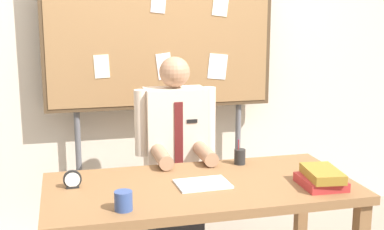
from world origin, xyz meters
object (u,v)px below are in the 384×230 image
object	(u,v)px
open_notebook	(203,184)
desk_clock	(72,180)
desk	(201,198)
bulletin_board	(161,37)
book_stack	(322,178)
pen_holder	(240,157)
person	(176,166)
coffee_mug	(123,201)

from	to	relation	value
open_notebook	desk_clock	world-z (taller)	desk_clock
desk	bulletin_board	xyz separation A→B (m)	(0.00, 1.15, 0.83)
book_stack	open_notebook	bearing A→B (deg)	163.76
desk	pen_holder	size ratio (longest dim) A/B	10.69
open_notebook	person	bearing A→B (deg)	90.46
person	open_notebook	bearing A→B (deg)	-89.54
desk	desk_clock	distance (m)	0.71
coffee_mug	pen_holder	world-z (taller)	pen_holder
desk	open_notebook	xyz separation A→B (m)	(0.01, -0.02, 0.09)
coffee_mug	book_stack	bearing A→B (deg)	3.98
desk	bulletin_board	size ratio (longest dim) A/B	0.83
desk	pen_holder	xyz separation A→B (m)	(0.33, 0.30, 0.13)
desk	coffee_mug	world-z (taller)	coffee_mug
book_stack	person	bearing A→B (deg)	126.19
bulletin_board	book_stack	xyz separation A→B (m)	(0.63, -1.35, -0.70)
bulletin_board	desk_clock	bearing A→B (deg)	-123.62
book_stack	open_notebook	size ratio (longest dim) A/B	1.02
book_stack	desk_clock	distance (m)	1.35
desk	bulletin_board	distance (m)	1.42
coffee_mug	desk_clock	bearing A→B (deg)	120.96
book_stack	desk_clock	size ratio (longest dim) A/B	2.98
desk	desk_clock	size ratio (longest dim) A/B	17.33
person	coffee_mug	world-z (taller)	person
desk_clock	coffee_mug	size ratio (longest dim) A/B	1.03
desk	open_notebook	size ratio (longest dim) A/B	5.92
pen_holder	bulletin_board	bearing A→B (deg)	111.38
book_stack	coffee_mug	distance (m)	1.09
pen_holder	desk_clock	bearing A→B (deg)	-169.37
desk_clock	bulletin_board	bearing A→B (deg)	56.38
desk	book_stack	world-z (taller)	book_stack
bulletin_board	coffee_mug	distance (m)	1.65
open_notebook	coffee_mug	distance (m)	0.53
desk	coffee_mug	xyz separation A→B (m)	(-0.46, -0.28, 0.13)
desk_clock	pen_holder	xyz separation A→B (m)	(1.02, 0.19, 0.00)
coffee_mug	open_notebook	bearing A→B (deg)	28.87
desk_clock	person	bearing A→B (deg)	38.51
open_notebook	pen_holder	world-z (taller)	pen_holder
book_stack	desk_clock	xyz separation A→B (m)	(-1.32, 0.31, -0.00)
desk	book_stack	bearing A→B (deg)	-17.77
person	bulletin_board	size ratio (longest dim) A/B	0.67
bulletin_board	pen_holder	xyz separation A→B (m)	(0.33, -0.85, -0.70)
book_stack	coffee_mug	size ratio (longest dim) A/B	3.08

